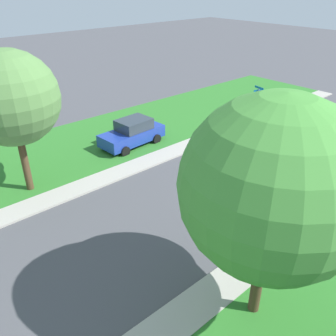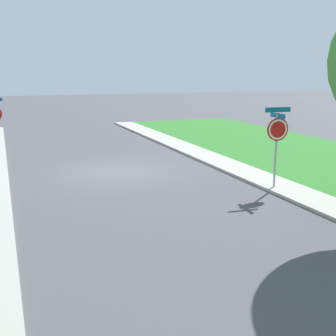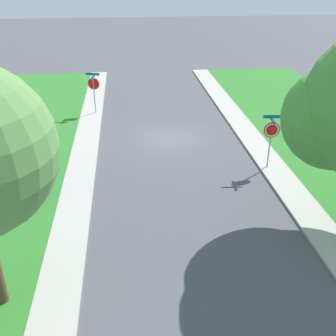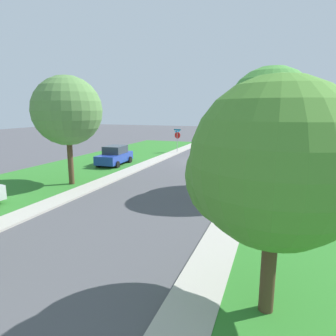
{
  "view_description": "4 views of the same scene",
  "coord_description": "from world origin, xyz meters",
  "views": [
    {
      "loc": [
        -10.29,
        17.18,
        9.85
      ],
      "look_at": [
        1.39,
        6.9,
        1.4
      ],
      "focal_mm": 37.97,
      "sensor_mm": 36.0,
      "label": 1
    },
    {
      "loc": [
        4.09,
        16.49,
        3.9
      ],
      "look_at": [
        0.05,
        5.96,
        1.4
      ],
      "focal_mm": 46.52,
      "sensor_mm": 36.0,
      "label": 2
    },
    {
      "loc": [
        2.36,
        21.5,
        8.97
      ],
      "look_at": [
        0.76,
        6.65,
        1.4
      ],
      "focal_mm": 43.04,
      "sensor_mm": 36.0,
      "label": 3
    },
    {
      "loc": [
        -6.48,
        28.1,
        5.0
      ],
      "look_at": [
        -0.2,
        11.04,
        1.4
      ],
      "focal_mm": 31.76,
      "sensor_mm": 36.0,
      "label": 4
    }
  ],
  "objects": [
    {
      "name": "ground_plane",
      "position": [
        0.0,
        0.0,
        0.0
      ],
      "size": [
        120.0,
        120.0,
        0.0
      ],
      "primitive_type": "plane",
      "color": "#4C4C51"
    },
    {
      "name": "stop_sign_far_corner",
      "position": [
        -4.36,
        4.51,
        1.89
      ],
      "size": [
        0.92,
        0.92,
        2.77
      ],
      "color": "#9E9EA3",
      "rests_on": "ground"
    }
  ]
}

